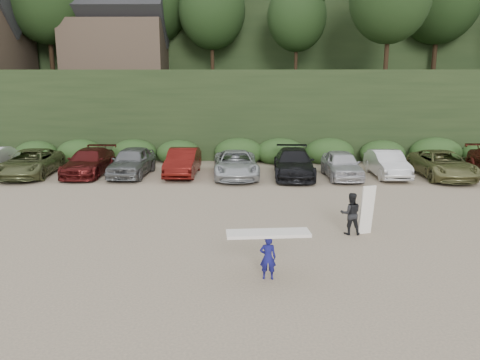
{
  "coord_description": "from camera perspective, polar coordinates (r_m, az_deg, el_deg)",
  "views": [
    {
      "loc": [
        -1.28,
        -15.99,
        5.43
      ],
      "look_at": [
        -1.58,
        3.0,
        1.3
      ],
      "focal_mm": 35.0,
      "sensor_mm": 36.0,
      "label": 1
    }
  ],
  "objects": [
    {
      "name": "ground",
      "position": [
        16.94,
        5.22,
        -6.48
      ],
      "size": [
        120.0,
        120.0,
        0.0
      ],
      "primitive_type": "plane",
      "color": "tan",
      "rests_on": "ground"
    },
    {
      "name": "hillside_backdrop",
      "position": [
        52.25,
        2.12,
        18.62
      ],
      "size": [
        90.0,
        41.5,
        28.0
      ],
      "color": "black",
      "rests_on": "ground"
    },
    {
      "name": "parked_cars",
      "position": [
        26.39,
        -1.44,
        2.08
      ],
      "size": [
        34.38,
        6.02,
        1.64
      ],
      "color": "silver",
      "rests_on": "ground"
    },
    {
      "name": "child_surfer",
      "position": [
        12.92,
        3.44,
        -8.15
      ],
      "size": [
        2.32,
        0.85,
        1.36
      ],
      "color": "navy",
      "rests_on": "ground"
    },
    {
      "name": "adult_surfer",
      "position": [
        17.04,
        13.51,
        -3.96
      ],
      "size": [
        1.21,
        0.59,
        1.78
      ],
      "color": "black",
      "rests_on": "ground"
    }
  ]
}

